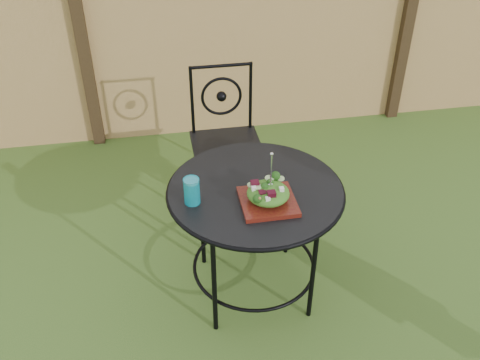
{
  "coord_description": "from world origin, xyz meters",
  "views": [
    {
      "loc": [
        -0.82,
        -1.86,
        2.35
      ],
      "look_at": [
        -0.42,
        0.35,
        0.75
      ],
      "focal_mm": 40.0,
      "sensor_mm": 36.0,
      "label": 1
    }
  ],
  "objects": [
    {
      "name": "fence",
      "position": [
        -0.0,
        2.19,
        0.95
      ],
      "size": [
        8.0,
        0.12,
        1.9
      ],
      "color": "#E2AF70",
      "rests_on": "ground"
    },
    {
      "name": "ground",
      "position": [
        0.0,
        0.0,
        0.0
      ],
      "size": [
        60.0,
        60.0,
        0.0
      ],
      "primitive_type": "plane",
      "color": "#274C18",
      "rests_on": "ground"
    },
    {
      "name": "fork",
      "position": [
        -0.31,
        0.16,
        0.92
      ],
      "size": [
        0.01,
        0.01,
        0.18
      ],
      "primitive_type": "cylinder",
      "color": "silver",
      "rests_on": "salad"
    },
    {
      "name": "patio_chair",
      "position": [
        -0.37,
        1.22,
        0.5
      ],
      "size": [
        0.46,
        0.46,
        0.95
      ],
      "color": "black",
      "rests_on": "ground"
    },
    {
      "name": "patio_table",
      "position": [
        -0.35,
        0.3,
        0.59
      ],
      "size": [
        0.92,
        0.92,
        0.72
      ],
      "color": "black",
      "rests_on": "ground"
    },
    {
      "name": "drinking_glass",
      "position": [
        -0.68,
        0.24,
        0.79
      ],
      "size": [
        0.08,
        0.08,
        0.14
      ],
      "primitive_type": "cylinder",
      "color": "#0D8EA2",
      "rests_on": "patio_table"
    },
    {
      "name": "salad_plate",
      "position": [
        -0.32,
        0.16,
        0.74
      ],
      "size": [
        0.27,
        0.27,
        0.02
      ],
      "primitive_type": "cube",
      "color": "#45090D",
      "rests_on": "patio_table"
    },
    {
      "name": "salad",
      "position": [
        -0.32,
        0.16,
        0.79
      ],
      "size": [
        0.21,
        0.21,
        0.08
      ],
      "primitive_type": "ellipsoid",
      "color": "#235614",
      "rests_on": "salad_plate"
    }
  ]
}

